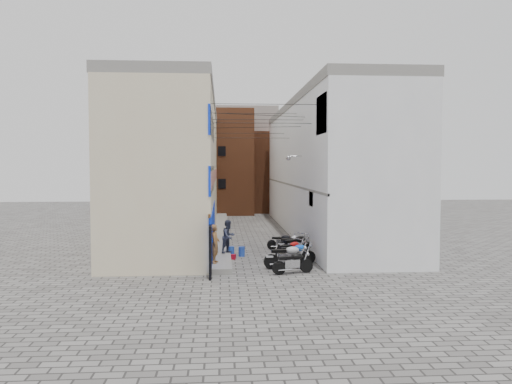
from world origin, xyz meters
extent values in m
plane|color=#595654|center=(0.00, 0.00, 0.00)|extent=(90.00, 90.00, 0.00)
cube|color=gray|center=(-2.05, 13.00, 0.12)|extent=(0.90, 26.00, 0.25)
cube|color=beige|center=(-5.00, 13.00, 4.25)|extent=(5.00, 26.00, 8.50)
cube|color=#B37265|center=(-2.54, 13.00, 4.00)|extent=(0.10, 26.00, 0.80)
cube|color=#0D2FCD|center=(-2.53, 4.90, 1.30)|extent=(0.12, 10.20, 2.40)
cube|color=#0D2FCD|center=(-2.55, 4.90, 5.30)|extent=(0.10, 10.20, 4.00)
cube|color=gray|center=(-5.00, 13.00, 8.75)|extent=(5.10, 26.00, 0.50)
cube|color=black|center=(-2.52, -0.40, 1.10)|extent=(0.10, 1.20, 2.20)
cube|color=silver|center=(5.00, 13.00, 4.25)|extent=(5.00, 26.00, 8.50)
cube|color=#0D2FCD|center=(2.55, 1.50, 7.00)|extent=(0.10, 2.40, 1.80)
cube|color=white|center=(2.56, 4.00, 3.00)|extent=(0.08, 1.00, 0.70)
cylinder|color=#B2B2B7|center=(2.15, 7.00, 5.20)|extent=(0.80, 0.06, 0.06)
sphere|color=#B2B2B7|center=(1.75, 7.00, 5.10)|extent=(0.28, 0.28, 0.28)
cube|color=gray|center=(5.00, 13.00, 8.75)|extent=(5.10, 26.00, 0.50)
cube|color=gray|center=(2.54, 13.00, 3.40)|extent=(0.10, 26.00, 0.12)
cube|color=brown|center=(-2.00, 28.00, 5.00)|extent=(6.00, 6.00, 10.00)
cube|color=brown|center=(3.00, 30.00, 4.00)|extent=(5.00, 6.00, 8.00)
cube|color=gray|center=(0.00, 34.00, 5.50)|extent=(8.00, 5.00, 11.00)
cube|color=black|center=(0.00, 25.20, 1.20)|extent=(2.00, 0.30, 2.40)
cylinder|color=black|center=(0.00, 2.00, 7.50)|extent=(5.20, 0.02, 0.02)
cylinder|color=black|center=(0.00, 4.00, 6.80)|extent=(5.20, 0.02, 0.02)
cylinder|color=black|center=(0.00, 6.50, 7.20)|extent=(5.20, 0.02, 0.02)
cylinder|color=black|center=(0.00, 9.00, 7.80)|extent=(5.20, 0.02, 0.02)
cylinder|color=black|center=(0.00, 12.00, 6.50)|extent=(5.20, 0.02, 0.02)
cylinder|color=black|center=(0.00, 15.00, 7.00)|extent=(5.20, 0.02, 0.02)
cylinder|color=black|center=(0.00, 5.00, 7.30)|extent=(5.65, 2.07, 0.02)
cylinder|color=black|center=(0.00, 8.00, 6.90)|extent=(5.80, 1.58, 0.02)
imported|color=brown|center=(-2.35, 1.42, 1.13)|extent=(0.52, 0.70, 1.76)
imported|color=#33384D|center=(-1.70, 4.00, 1.09)|extent=(1.02, 1.03, 1.67)
cylinder|color=#2448B5|center=(-1.02, 4.34, 0.25)|extent=(0.37, 0.37, 0.51)
cylinder|color=blue|center=(-1.55, 4.52, 0.24)|extent=(0.35, 0.35, 0.48)
cube|color=#A50B1E|center=(-1.55, 3.60, 0.12)|extent=(0.44, 0.37, 0.24)
camera|label=1|loc=(-2.05, -21.08, 4.66)|focal=35.00mm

